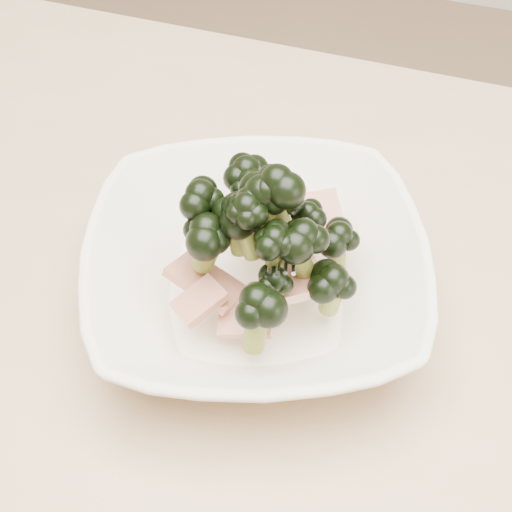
# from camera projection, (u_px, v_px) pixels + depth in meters

# --- Properties ---
(dining_table) EXTENTS (1.20, 0.80, 0.75)m
(dining_table) POSITION_uv_depth(u_px,v_px,m) (269.00, 416.00, 0.61)
(dining_table) COLOR tan
(dining_table) RESTS_ON ground
(broccoli_dish) EXTENTS (0.33, 0.33, 0.14)m
(broccoli_dish) POSITION_uv_depth(u_px,v_px,m) (258.00, 264.00, 0.54)
(broccoli_dish) COLOR #EEE2C9
(broccoli_dish) RESTS_ON dining_table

